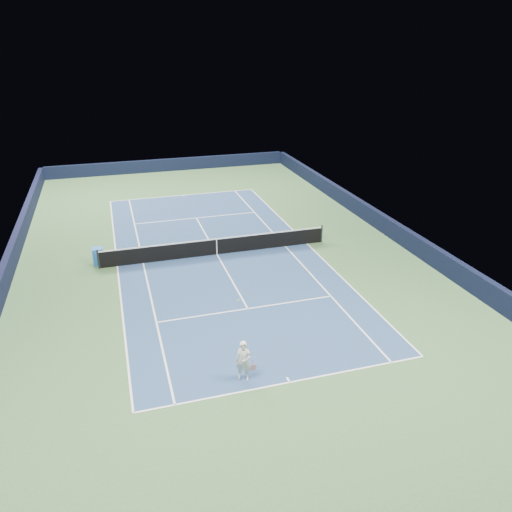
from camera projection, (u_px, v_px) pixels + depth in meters
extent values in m
plane|color=#375C32|center=(217.00, 254.00, 28.24)|extent=(40.00, 40.00, 0.00)
cube|color=black|center=(169.00, 165.00, 45.37)|extent=(22.00, 0.35, 1.10)
cube|color=black|center=(387.00, 226.00, 30.87)|extent=(0.35, 40.00, 1.10)
cube|color=black|center=(7.00, 269.00, 25.17)|extent=(0.35, 40.00, 1.10)
cube|color=navy|center=(217.00, 254.00, 28.24)|extent=(10.97, 23.77, 0.01)
cube|color=white|center=(183.00, 195.00, 38.64)|extent=(10.97, 0.08, 0.00)
cube|color=white|center=(290.00, 382.00, 17.84)|extent=(10.97, 0.08, 0.00)
cube|color=white|center=(307.00, 244.00, 29.68)|extent=(0.08, 23.77, 0.00)
cube|color=white|center=(117.00, 266.00, 26.79)|extent=(0.08, 23.77, 0.00)
cube|color=white|center=(285.00, 246.00, 29.32)|extent=(0.08, 23.77, 0.00)
cube|color=white|center=(143.00, 263.00, 27.16)|extent=(0.08, 23.77, 0.00)
cube|color=white|center=(196.00, 218.00, 33.84)|extent=(8.23, 0.08, 0.00)
cube|color=white|center=(248.00, 309.00, 22.64)|extent=(8.23, 0.08, 0.00)
cube|color=white|center=(217.00, 254.00, 28.24)|extent=(0.08, 12.80, 0.00)
cube|color=white|center=(184.00, 196.00, 38.51)|extent=(0.08, 0.30, 0.00)
cube|color=white|center=(288.00, 380.00, 17.97)|extent=(0.08, 0.30, 0.00)
cylinder|color=black|center=(98.00, 259.00, 26.34)|extent=(0.10, 0.10, 1.07)
cylinder|color=black|center=(322.00, 234.00, 29.71)|extent=(0.10, 0.10, 1.07)
cube|color=black|center=(217.00, 247.00, 28.06)|extent=(12.80, 0.03, 0.91)
cube|color=white|center=(216.00, 239.00, 27.86)|extent=(12.80, 0.04, 0.06)
cube|color=white|center=(217.00, 247.00, 28.06)|extent=(0.05, 0.04, 0.91)
cube|color=blue|center=(98.00, 256.00, 26.84)|extent=(0.59, 0.54, 0.95)
cube|color=white|center=(104.00, 256.00, 26.93)|extent=(0.09, 0.42, 0.42)
imported|color=silver|center=(244.00, 361.00, 17.73)|extent=(0.67, 0.57, 1.55)
cylinder|color=pink|center=(253.00, 362.00, 17.80)|extent=(0.03, 0.03, 0.26)
cylinder|color=black|center=(253.00, 367.00, 17.90)|extent=(0.26, 0.02, 0.26)
cylinder|color=pink|center=(253.00, 367.00, 17.90)|extent=(0.27, 0.03, 0.27)
sphere|color=#B9DB2E|center=(238.00, 300.00, 17.86)|extent=(0.07, 0.07, 0.07)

